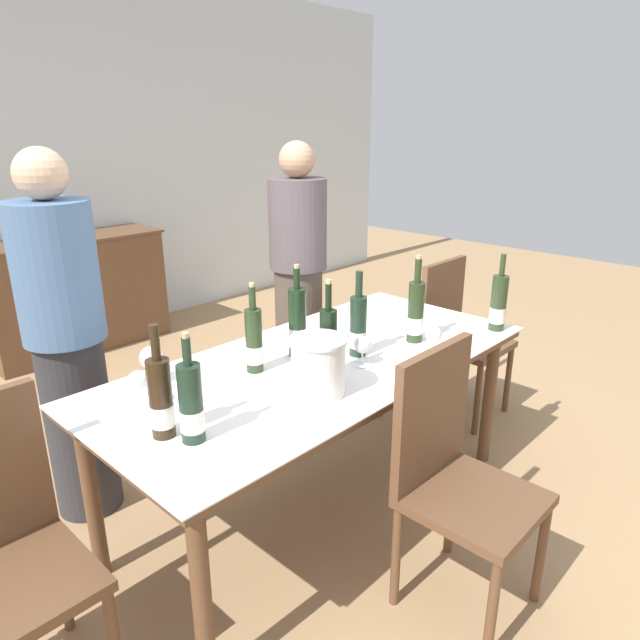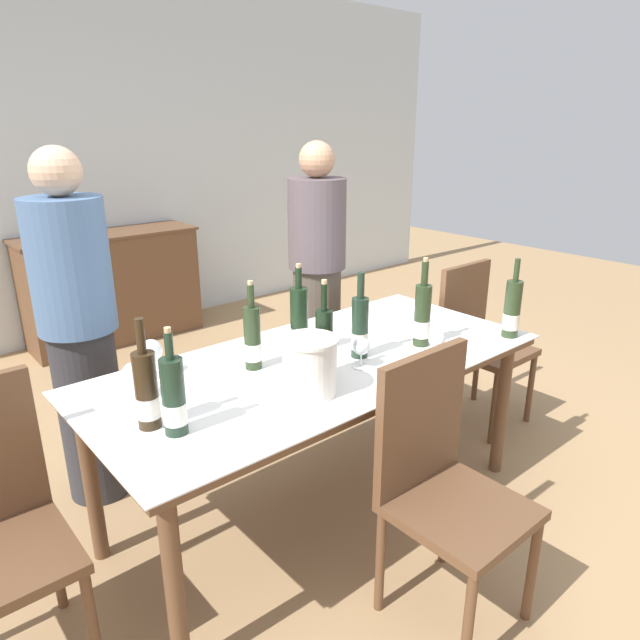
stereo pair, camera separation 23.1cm
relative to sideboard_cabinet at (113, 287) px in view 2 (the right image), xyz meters
The scene contains 21 objects.
ground_plane 2.76m from the sideboard_cabinet, 93.31° to the right, with size 12.00×12.00×0.00m, color #A37F56.
back_wall 1.02m from the sideboard_cabinet, 118.45° to the left, with size 8.00×0.10×2.80m.
sideboard_cabinet is the anchor object (origin of this frame).
dining_table 2.73m from the sideboard_cabinet, 93.31° to the right, with size 1.94×0.89×0.73m.
ice_bucket 2.97m from the sideboard_cabinet, 97.37° to the right, with size 0.21×0.21×0.21m.
wine_bottle_0 3.18m from the sideboard_cabinet, 77.16° to the right, with size 0.08×0.08×0.37m.
wine_bottle_1 2.65m from the sideboard_cabinet, 93.89° to the right, with size 0.08×0.08×0.40m.
wine_bottle_2 2.66m from the sideboard_cabinet, 98.94° to the right, with size 0.07×0.07×0.36m.
wine_bottle_3 3.02m from the sideboard_cabinet, 107.17° to the right, with size 0.08×0.08×0.36m.
wine_bottle_4 2.82m from the sideboard_cabinet, 89.98° to the right, with size 0.07×0.07×0.37m.
wine_bottle_5 2.95m from the sideboard_cabinet, 108.60° to the right, with size 0.08×0.08×0.37m.
wine_bottle_6 2.88m from the sideboard_cabinet, 94.90° to the right, with size 0.07×0.07×0.39m.
wine_bottle_7 2.92m from the sideboard_cabinet, 83.98° to the right, with size 0.07×0.07×0.40m.
wine_glass_0 2.72m from the sideboard_cabinet, 109.19° to the right, with size 0.08×0.08×0.14m.
wine_glass_1 2.90m from the sideboard_cabinet, 91.45° to the right, with size 0.07×0.07×0.13m.
wine_glass_2 2.55m from the sideboard_cabinet, 107.32° to the right, with size 0.09×0.09×0.15m.
wine_glass_3 3.05m from the sideboard_cabinet, 85.83° to the right, with size 0.07×0.07×0.13m.
chair_right_end 2.86m from the sideboard_cabinet, 67.16° to the right, with size 0.42×0.42×0.91m.
chair_near_front 3.39m from the sideboard_cabinet, 93.09° to the right, with size 0.42×0.42×0.95m.
person_host 2.14m from the sideboard_cabinet, 114.13° to the right, with size 0.33×0.33×1.59m.
person_guest_left 2.02m from the sideboard_cabinet, 75.41° to the right, with size 0.33×0.33×1.58m.
Camera 2 is at (-1.42, -1.66, 1.68)m, focal length 32.00 mm.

